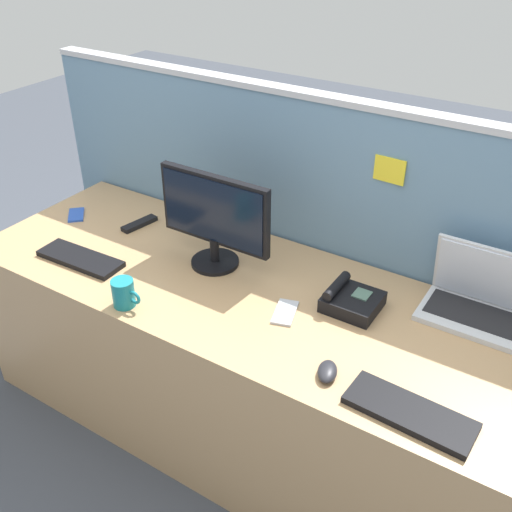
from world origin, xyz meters
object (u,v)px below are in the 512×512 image
laptop (477,298)px  desk_phone (351,300)px  keyboard_main (410,413)px  keyboard_spare (80,259)px  tv_remote (139,224)px  computer_mouse_right_hand (327,371)px  cell_phone_blue_case (76,215)px  cell_phone_silver_slab (285,312)px  coffee_mug (124,293)px  desktop_monitor (214,216)px

laptop → desk_phone: (-0.38, -0.20, -0.04)m
keyboard_main → keyboard_spare: size_ratio=1.01×
desk_phone → tv_remote: desk_phone is taller
keyboard_main → computer_mouse_right_hand: bearing=178.5°
keyboard_main → keyboard_spare: 1.39m
cell_phone_blue_case → tv_remote: (0.31, 0.08, 0.01)m
laptop → keyboard_main: laptop is taller
keyboard_main → cell_phone_blue_case: (-1.69, 0.34, -0.01)m
cell_phone_silver_slab → laptop: bearing=15.2°
keyboard_spare → cell_phone_silver_slab: keyboard_spare is taller
computer_mouse_right_hand → cell_phone_silver_slab: size_ratio=0.71×
keyboard_spare → computer_mouse_right_hand: (1.12, -0.06, 0.01)m
computer_mouse_right_hand → cell_phone_silver_slab: computer_mouse_right_hand is taller
keyboard_spare → coffee_mug: coffee_mug is taller
desk_phone → computer_mouse_right_hand: size_ratio=1.87×
keyboard_main → computer_mouse_right_hand: (-0.27, 0.02, 0.01)m
desk_phone → cell_phone_blue_case: bearing=-178.4°
keyboard_main → desktop_monitor: bearing=161.7°
desktop_monitor → cell_phone_blue_case: desktop_monitor is taller
keyboard_main → keyboard_spare: (-1.39, 0.08, 0.00)m
cell_phone_blue_case → keyboard_main: bearing=-55.0°
cell_phone_silver_slab → coffee_mug: size_ratio=1.19×
laptop → cell_phone_silver_slab: size_ratio=2.42×
tv_remote → coffee_mug: 0.58m
keyboard_main → cell_phone_blue_case: keyboard_main is taller
desktop_monitor → tv_remote: (-0.46, 0.06, -0.20)m
coffee_mug → keyboard_spare: bearing=161.0°
coffee_mug → cell_phone_blue_case: bearing=149.8°
desk_phone → laptop: bearing=27.3°
keyboard_main → tv_remote: 1.45m
desktop_monitor → coffee_mug: (-0.11, -0.40, -0.16)m
tv_remote → coffee_mug: size_ratio=1.44×
desk_phone → cell_phone_blue_case: size_ratio=1.50×
desktop_monitor → keyboard_spare: 0.58m
keyboard_spare → cell_phone_blue_case: 0.40m
desk_phone → tv_remote: 1.03m
cell_phone_blue_case → computer_mouse_right_hand: bearing=-56.3°
laptop → computer_mouse_right_hand: 0.63m
laptop → keyboard_main: size_ratio=0.93×
desk_phone → cell_phone_silver_slab: desk_phone is taller
coffee_mug → laptop: bearing=30.0°
cell_phone_silver_slab → tv_remote: size_ratio=0.83×
laptop → keyboard_main: 0.57m
laptop → desk_phone: bearing=-152.7°
laptop → computer_mouse_right_hand: bearing=-118.1°
keyboard_main → tv_remote: bearing=166.0°
desktop_monitor → keyboard_main: desktop_monitor is taller
keyboard_spare → coffee_mug: size_ratio=3.08×
desk_phone → keyboard_main: (0.35, -0.37, -0.02)m
desktop_monitor → desk_phone: 0.60m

